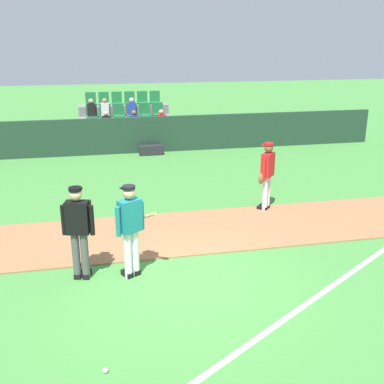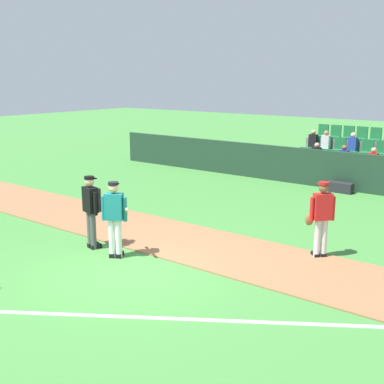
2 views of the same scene
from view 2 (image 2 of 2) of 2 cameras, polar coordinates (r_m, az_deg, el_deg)
name	(u,v)px [view 2 (image 2 of 2)]	position (r m, az deg, el deg)	size (l,w,h in m)	color
ground_plane	(130,271)	(10.74, -7.18, -8.99)	(80.00, 80.00, 0.00)	#42843A
infield_dirt_path	(193,243)	(12.30, 0.11, -5.91)	(28.00, 2.51, 0.03)	#936642
foul_line_chalk	(236,321)	(8.67, 5.11, -14.55)	(12.00, 0.10, 0.01)	white
dugout_fence	(326,169)	(19.00, 15.12, 2.56)	(20.00, 0.16, 1.38)	#1E3828
stadium_bleachers	(344,164)	(20.72, 17.09, 3.10)	(3.90, 2.95, 2.05)	slate
batter_teal_jersey	(115,217)	(11.26, -8.85, -2.80)	(0.74, 0.70, 1.76)	white
umpire_home_plate	(91,208)	(11.98, -11.47, -1.78)	(0.58, 0.37, 1.76)	#4C4C4C
runner_red_jersey	(321,217)	(11.49, 14.60, -2.78)	(0.55, 0.51, 1.76)	silver
equipment_bag	(340,187)	(18.42, 16.60, 0.52)	(0.90, 0.36, 0.36)	#232328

